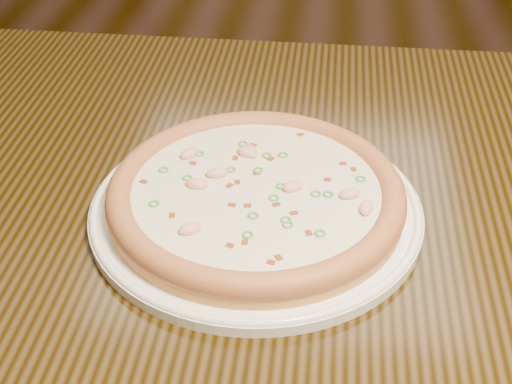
# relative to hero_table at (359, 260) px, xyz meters

# --- Properties ---
(hero_table) EXTENTS (1.20, 0.80, 0.75)m
(hero_table) POSITION_rel_hero_table_xyz_m (0.00, 0.00, 0.00)
(hero_table) COLOR black
(hero_table) RESTS_ON ground
(plate) EXTENTS (0.36, 0.36, 0.02)m
(plate) POSITION_rel_hero_table_xyz_m (-0.12, -0.05, 0.11)
(plate) COLOR white
(plate) RESTS_ON hero_table
(pizza) EXTENTS (0.32, 0.32, 0.03)m
(pizza) POSITION_rel_hero_table_xyz_m (-0.12, -0.05, 0.13)
(pizza) COLOR #D08D41
(pizza) RESTS_ON plate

